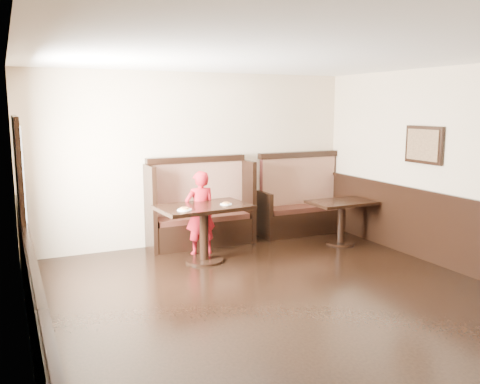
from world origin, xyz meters
TOP-DOWN VIEW (x-y plane):
  - ground at (0.00, 0.00)m, footprint 7.00×7.00m
  - room_shell at (-0.30, 0.28)m, footprint 7.00×7.00m
  - booth_main at (0.00, 3.30)m, footprint 1.75×0.72m
  - booth_neighbor at (1.95, 3.29)m, footprint 1.65×0.72m
  - table_main at (-0.28, 2.38)m, footprint 1.38×0.93m
  - table_neighbor at (2.13, 2.35)m, footprint 1.03×0.68m
  - child at (-0.19, 2.76)m, footprint 0.48×0.33m
  - pizza_plate_left at (-0.64, 2.17)m, footprint 0.21×0.21m
  - pizza_plate_right at (0.04, 2.31)m, footprint 0.18×0.18m

SIDE VIEW (x-z plane):
  - ground at x=0.00m, z-range 0.00..0.00m
  - booth_neighbor at x=1.95m, z-range -0.24..1.21m
  - booth_main at x=0.00m, z-range -0.20..1.25m
  - table_neighbor at x=2.13m, z-range 0.18..0.90m
  - table_main at x=-0.28m, z-range 0.22..1.06m
  - child at x=-0.19m, z-range 0.00..1.29m
  - room_shell at x=-0.30m, z-range -2.83..4.17m
  - pizza_plate_right at x=0.04m, z-range 0.83..0.87m
  - pizza_plate_left at x=-0.64m, z-range 0.83..0.87m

